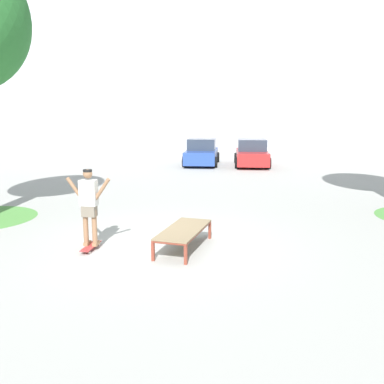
{
  "coord_description": "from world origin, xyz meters",
  "views": [
    {
      "loc": [
        1.93,
        -9.15,
        2.97
      ],
      "look_at": [
        0.65,
        1.2,
        1.0
      ],
      "focal_mm": 39.39,
      "sensor_mm": 36.0,
      "label": 1
    }
  ],
  "objects_px": {
    "skater": "(89,202)",
    "car_blue": "(202,153)",
    "skateboard": "(91,246)",
    "skate_box": "(184,231)",
    "car_red": "(252,153)"
  },
  "relations": [
    {
      "from": "skateboard",
      "to": "car_red",
      "type": "distance_m",
      "value": 15.98
    },
    {
      "from": "skateboard",
      "to": "car_red",
      "type": "bearing_deg",
      "value": 76.46
    },
    {
      "from": "skater",
      "to": "car_blue",
      "type": "relative_size",
      "value": 0.4
    },
    {
      "from": "skateboard",
      "to": "car_blue",
      "type": "height_order",
      "value": "car_blue"
    },
    {
      "from": "skate_box",
      "to": "car_red",
      "type": "distance_m",
      "value": 15.32
    },
    {
      "from": "skate_box",
      "to": "skateboard",
      "type": "xyz_separation_m",
      "value": [
        -2.02,
        -0.31,
        -0.34
      ]
    },
    {
      "from": "skate_box",
      "to": "car_red",
      "type": "bearing_deg",
      "value": 83.56
    },
    {
      "from": "car_blue",
      "to": "car_red",
      "type": "height_order",
      "value": "same"
    },
    {
      "from": "skater",
      "to": "car_blue",
      "type": "bearing_deg",
      "value": 86.79
    },
    {
      "from": "skate_box",
      "to": "car_red",
      "type": "xyz_separation_m",
      "value": [
        1.72,
        15.22,
        0.28
      ]
    },
    {
      "from": "skateboard",
      "to": "car_blue",
      "type": "xyz_separation_m",
      "value": [
        0.88,
        15.7,
        0.61
      ]
    },
    {
      "from": "skater",
      "to": "car_blue",
      "type": "xyz_separation_m",
      "value": [
        0.88,
        15.7,
        -0.38
      ]
    },
    {
      "from": "skate_box",
      "to": "skateboard",
      "type": "height_order",
      "value": "skate_box"
    },
    {
      "from": "skater",
      "to": "skate_box",
      "type": "bearing_deg",
      "value": 8.62
    },
    {
      "from": "skate_box",
      "to": "car_red",
      "type": "relative_size",
      "value": 0.47
    }
  ]
}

